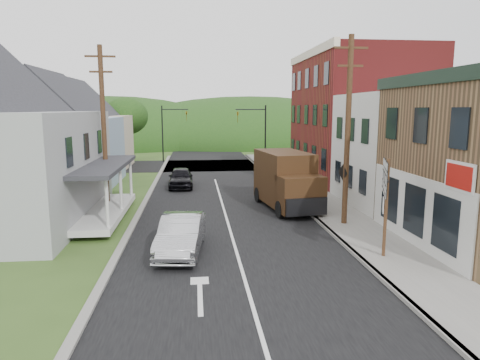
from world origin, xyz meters
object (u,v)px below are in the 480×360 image
object	(u,v)px
delivery_van	(287,180)
dark_sedan	(181,178)
route_sign_cluster	(385,194)
warning_sign	(343,185)
silver_sedan	(181,235)

from	to	relation	value
delivery_van	dark_sedan	bearing A→B (deg)	122.08
route_sign_cluster	warning_sign	distance (m)	4.81
dark_sedan	warning_sign	world-z (taller)	warning_sign
route_sign_cluster	silver_sedan	bearing A→B (deg)	-170.88
silver_sedan	route_sign_cluster	xyz separation A→B (m)	(7.58, -1.57, 1.81)
silver_sedan	dark_sedan	size ratio (longest dim) A/B	1.07
silver_sedan	route_sign_cluster	world-z (taller)	route_sign_cluster
dark_sedan	silver_sedan	bearing A→B (deg)	-88.79
silver_sedan	dark_sedan	xyz separation A→B (m)	(-0.45, 14.46, -0.02)
route_sign_cluster	warning_sign	size ratio (longest dim) A/B	1.28
silver_sedan	route_sign_cluster	size ratio (longest dim) A/B	1.21
silver_sedan	route_sign_cluster	distance (m)	7.95
warning_sign	route_sign_cluster	bearing A→B (deg)	-103.27
dark_sedan	delivery_van	distance (m)	9.69
silver_sedan	warning_sign	bearing A→B (deg)	28.74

